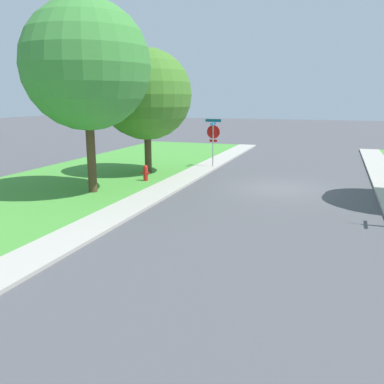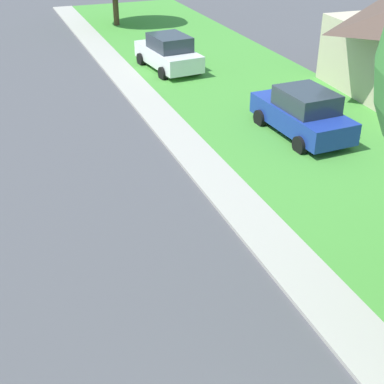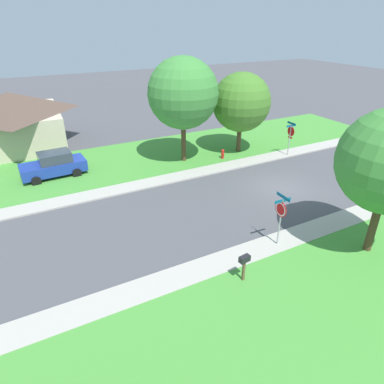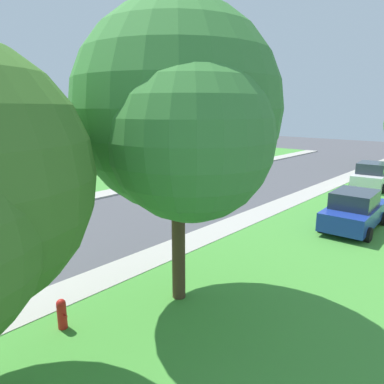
# 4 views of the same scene
# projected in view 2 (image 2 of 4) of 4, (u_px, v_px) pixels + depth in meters

# --- Properties ---
(sidewalk_east) EXTENTS (1.40, 56.00, 0.10)m
(sidewalk_east) POSITION_uv_depth(u_px,v_px,m) (202.00, 163.00, 17.70)
(sidewalk_east) COLOR #ADA89E
(sidewalk_east) RESTS_ON ground
(lawn_east) EXTENTS (8.00, 56.00, 0.08)m
(lawn_east) POSITION_uv_depth(u_px,v_px,m) (325.00, 142.00, 19.17)
(lawn_east) COLOR #479338
(lawn_east) RESTS_ON ground
(car_white_across_road) EXTENTS (2.38, 4.47, 1.76)m
(car_white_across_road) POSITION_uv_depth(u_px,v_px,m) (169.00, 53.00, 26.27)
(car_white_across_road) COLOR white
(car_white_across_road) RESTS_ON ground
(car_blue_kerbside_mid) EXTENTS (2.20, 4.38, 1.76)m
(car_blue_kerbside_mid) POSITION_uv_depth(u_px,v_px,m) (303.00, 113.00, 19.31)
(car_blue_kerbside_mid) COLOR #1E389E
(car_blue_kerbside_mid) RESTS_ON ground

